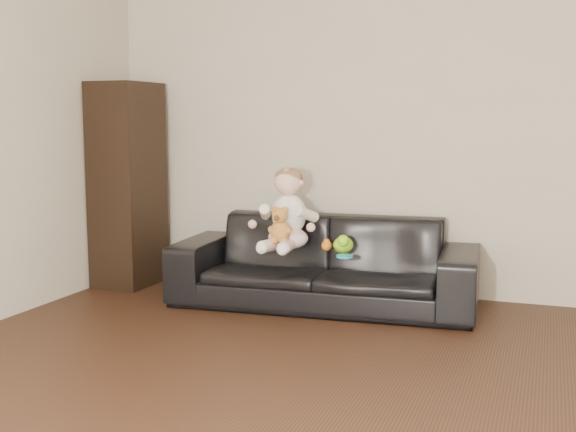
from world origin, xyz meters
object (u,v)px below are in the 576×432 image
at_px(teddy_bear, 280,226).
at_px(toy_rattle, 327,246).
at_px(cabinet, 128,185).
at_px(toy_blue_disc, 345,256).
at_px(sofa, 324,262).
at_px(baby, 287,214).
at_px(toy_green, 343,245).

bearing_deg(teddy_bear, toy_rattle, 43.32).
xyz_separation_m(cabinet, toy_blue_disc, (1.78, -0.36, -0.36)).
height_order(sofa, cabinet, cabinet).
bearing_deg(baby, toy_rattle, 8.46).
bearing_deg(sofa, toy_rattle, -66.48).
bearing_deg(teddy_bear, sofa, 57.61).
bearing_deg(toy_blue_disc, teddy_bear, -177.38).
height_order(sofa, toy_blue_disc, sofa).
xyz_separation_m(sofa, teddy_bear, (-0.21, -0.27, 0.27)).
height_order(sofa, toy_green, sofa).
height_order(cabinet, baby, cabinet).
bearing_deg(cabinet, toy_green, -6.84).
relative_size(toy_green, toy_blue_disc, 1.44).
bearing_deg(toy_blue_disc, toy_green, 109.50).
height_order(baby, teddy_bear, baby).
relative_size(cabinet, toy_rattle, 21.77).
xyz_separation_m(cabinet, teddy_bear, (1.35, -0.37, -0.19)).
distance_m(sofa, teddy_bear, 0.44).
bearing_deg(cabinet, sofa, -3.32).
distance_m(toy_rattle, toy_blue_disc, 0.25).
relative_size(sofa, teddy_bear, 8.51).
relative_size(sofa, cabinet, 1.33).
height_order(baby, toy_green, baby).
xyz_separation_m(sofa, toy_blue_disc, (0.21, -0.26, 0.10)).
height_order(cabinet, toy_rattle, cabinet).
relative_size(cabinet, toy_green, 9.78).
bearing_deg(toy_rattle, toy_blue_disc, -45.94).
height_order(sofa, baby, baby).
bearing_deg(toy_green, teddy_bear, -157.28).
height_order(cabinet, toy_green, cabinet).
height_order(teddy_bear, toy_green, teddy_bear).
xyz_separation_m(toy_rattle, toy_blue_disc, (0.17, -0.18, -0.03)).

